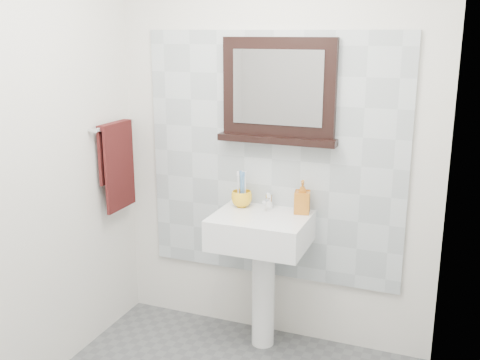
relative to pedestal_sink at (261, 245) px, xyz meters
name	(u,v)px	position (x,y,z in m)	size (l,w,h in m)	color
back_wall	(273,142)	(-0.01, 0.23, 0.57)	(2.00, 0.01, 2.50)	silver
left_wall	(7,168)	(-1.01, -0.87, 0.57)	(0.01, 2.20, 2.50)	silver
right_wall	(442,216)	(0.99, -0.87, 0.57)	(0.01, 2.20, 2.50)	silver
splashback	(272,159)	(-0.01, 0.21, 0.47)	(1.60, 0.02, 1.50)	#B0BABF
pedestal_sink	(261,245)	(0.00, 0.00, 0.00)	(0.55, 0.44, 0.96)	white
toothbrush_cup	(242,199)	(-0.17, 0.11, 0.23)	(0.12, 0.12, 0.10)	yellow
toothbrushes	(242,187)	(-0.16, 0.11, 0.31)	(0.05, 0.04, 0.21)	white
soap_dispenser	(302,197)	(0.21, 0.12, 0.28)	(0.09, 0.09, 0.20)	#B54915
framed_mirror	(279,93)	(0.03, 0.19, 0.87)	(0.71, 0.11, 0.60)	black
towel_bar	(114,126)	(-0.96, -0.03, 0.65)	(0.07, 0.40, 0.03)	silver
hand_towel	(117,159)	(-0.95, -0.03, 0.44)	(0.06, 0.30, 0.55)	#350F0E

